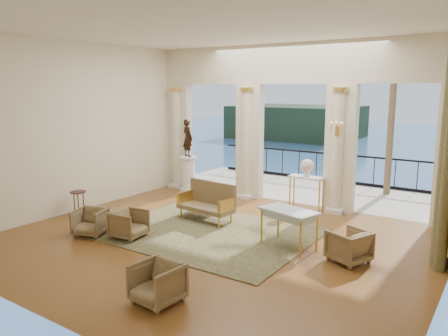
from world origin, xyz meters
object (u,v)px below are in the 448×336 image
Objects in this scene: armchair_d at (129,223)px; pedestal at (188,174)px; statue at (188,138)px; console_table at (307,182)px; armchair_a at (90,221)px; game_table at (289,214)px; side_table at (78,195)px; armchair_c at (349,244)px; settee at (208,201)px; armchair_b at (157,281)px.

armchair_d is 0.62× the size of pedestal.
statue reaches higher than pedestal.
armchair_a is at bearing -122.64° from console_table.
game_table is (3.18, 1.47, 0.37)m from armchair_d.
statue is 4.21m from console_table.
pedestal reaches higher than game_table.
side_table is at bearing -138.31° from console_table.
side_table is (-4.60, -3.96, -0.19)m from console_table.
armchair_c is 0.46× the size of settee.
settee is at bearing -23.85° from armchair_d.
armchair_b is 0.47× the size of settee.
armchair_a is 5.73m from console_table.
side_table is (-0.50, -3.91, -1.15)m from statue.
settee is (-3.82, 0.69, 0.13)m from armchair_c.
pedestal reaches higher than console_table.
statue is at bearing 16.46° from armchair_d.
console_table reaches higher than armchair_c.
game_table reaches higher than armchair_a.
armchair_d is 4.71m from pedestal.
settee is 1.55× the size of console_table.
console_table is at bearing 59.37° from settee.
game_table is 1.33× the size of console_table.
armchair_b is 7.72m from statue.
game_table is (4.04, 1.83, 0.38)m from armchair_a.
armchair_c is at bearing -53.09° from console_table.
side_table is at bearing -58.85° from armchair_c.
settee is 3.35m from pedestal.
armchair_a is 0.56× the size of statue.
armchair_b is 7.61m from pedestal.
armchair_d is 0.46× the size of settee.
armchair_b is 0.54× the size of game_table.
armchair_b is at bearing -45.38° from armchair_a.
armchair_a is 0.93m from armchair_d.
side_table is at bearing -154.32° from game_table.
armchair_a reaches higher than side_table.
game_table reaches higher than armchair_c.
console_table is (2.31, 4.40, 0.41)m from armchair_d.
game_table is (2.52, -0.60, 0.24)m from settee.
armchair_c reaches higher than side_table.
pedestal is at bearing -92.01° from armchair_c.
statue is (-4.36, 6.23, 1.36)m from armchair_b.
settee reaches higher than console_table.
armchair_a is at bearing -140.61° from game_table.
armchair_c is at bearing -5.70° from settee.
console_table is (-0.26, 6.28, 0.41)m from armchair_b.
statue is (-4.98, 2.87, 1.00)m from game_table.
game_table reaches higher than armchair_d.
side_table is at bearing -97.29° from pedestal.
game_table is 1.16× the size of pedestal.
game_table reaches higher than side_table.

